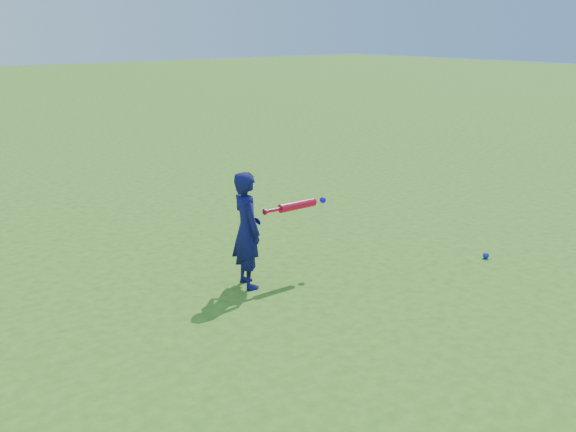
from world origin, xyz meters
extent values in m
plane|color=#356B19|center=(0.00, 0.00, 0.00)|extent=(80.00, 80.00, 0.00)
imported|color=#10104D|center=(-0.39, 0.12, 0.58)|extent=(0.37, 0.47, 1.15)
sphere|color=#0B2AC6|center=(2.10, -0.91, 0.04)|extent=(0.07, 0.07, 0.07)
cylinder|color=red|center=(-0.21, 0.06, 0.74)|extent=(0.02, 0.06, 0.06)
cylinder|color=red|center=(-0.11, 0.06, 0.74)|extent=(0.20, 0.04, 0.04)
cylinder|color=red|center=(0.18, 0.05, 0.74)|extent=(0.42, 0.10, 0.09)
sphere|color=red|center=(0.39, 0.05, 0.74)|extent=(0.09, 0.09, 0.09)
sphere|color=#1B0DE4|center=(0.53, 0.05, 0.74)|extent=(0.07, 0.07, 0.07)
camera|label=1|loc=(-3.77, -4.72, 2.46)|focal=40.00mm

